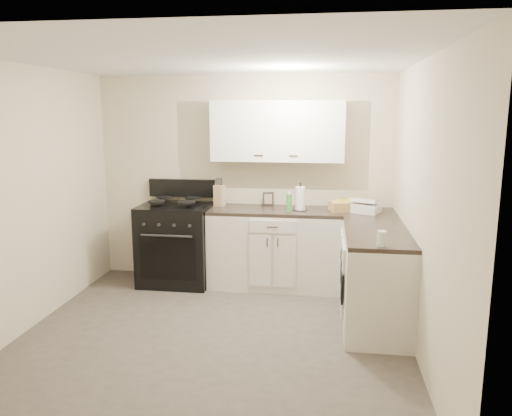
# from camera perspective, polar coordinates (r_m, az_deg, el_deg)

# --- Properties ---
(floor) EXTENTS (3.60, 3.60, 0.00)m
(floor) POSITION_cam_1_polar(r_m,az_deg,el_deg) (4.79, -4.96, -14.60)
(floor) COLOR #473F38
(floor) RESTS_ON ground
(ceiling) EXTENTS (3.60, 3.60, 0.00)m
(ceiling) POSITION_cam_1_polar(r_m,az_deg,el_deg) (4.35, -5.53, 16.68)
(ceiling) COLOR white
(ceiling) RESTS_ON wall_back
(wall_back) EXTENTS (3.60, 0.00, 3.60)m
(wall_back) POSITION_cam_1_polar(r_m,az_deg,el_deg) (6.14, -1.39, 3.34)
(wall_back) COLOR beige
(wall_back) RESTS_ON ground
(wall_right) EXTENTS (0.00, 3.60, 3.60)m
(wall_right) POSITION_cam_1_polar(r_m,az_deg,el_deg) (4.36, 18.48, -0.36)
(wall_right) COLOR beige
(wall_right) RESTS_ON ground
(wall_left) EXTENTS (0.00, 3.60, 3.60)m
(wall_left) POSITION_cam_1_polar(r_m,az_deg,el_deg) (5.12, -25.25, 0.76)
(wall_left) COLOR beige
(wall_left) RESTS_ON ground
(wall_front) EXTENTS (3.60, 0.00, 3.60)m
(wall_front) POSITION_cam_1_polar(r_m,az_deg,el_deg) (2.73, -13.94, -6.68)
(wall_front) COLOR beige
(wall_front) RESTS_ON ground
(base_cabinets_back) EXTENTS (1.55, 0.60, 0.90)m
(base_cabinets_back) POSITION_cam_1_polar(r_m,az_deg,el_deg) (5.96, 2.22, -4.77)
(base_cabinets_back) COLOR beige
(base_cabinets_back) RESTS_ON floor
(base_cabinets_right) EXTENTS (0.60, 1.90, 0.90)m
(base_cabinets_right) POSITION_cam_1_polar(r_m,az_deg,el_deg) (5.33, 13.15, -6.96)
(base_cabinets_right) COLOR beige
(base_cabinets_right) RESTS_ON floor
(countertop_back) EXTENTS (1.55, 0.60, 0.04)m
(countertop_back) POSITION_cam_1_polar(r_m,az_deg,el_deg) (5.85, 2.25, -0.33)
(countertop_back) COLOR black
(countertop_back) RESTS_ON base_cabinets_back
(countertop_right) EXTENTS (0.60, 1.90, 0.04)m
(countertop_right) POSITION_cam_1_polar(r_m,az_deg,el_deg) (5.21, 13.37, -2.03)
(countertop_right) COLOR black
(countertop_right) RESTS_ON base_cabinets_right
(upper_cabinets) EXTENTS (1.55, 0.30, 0.70)m
(upper_cabinets) POSITION_cam_1_polar(r_m,az_deg,el_deg) (5.89, 2.47, 8.77)
(upper_cabinets) COLOR white
(upper_cabinets) RESTS_ON wall_back
(stove) EXTENTS (0.84, 0.72, 1.02)m
(stove) POSITION_cam_1_polar(r_m,az_deg,el_deg) (6.16, -9.03, -4.26)
(stove) COLOR black
(stove) RESTS_ON floor
(knife_block) EXTENTS (0.14, 0.13, 0.25)m
(knife_block) POSITION_cam_1_polar(r_m,az_deg,el_deg) (6.04, -4.19, 1.43)
(knife_block) COLOR tan
(knife_block) RESTS_ON countertop_back
(paper_towel) EXTENTS (0.12, 0.12, 0.27)m
(paper_towel) POSITION_cam_1_polar(r_m,az_deg,el_deg) (5.77, 5.08, 1.08)
(paper_towel) COLOR white
(paper_towel) RESTS_ON countertop_back
(soap_bottle) EXTENTS (0.07, 0.07, 0.20)m
(soap_bottle) POSITION_cam_1_polar(r_m,az_deg,el_deg) (5.73, 3.80, 0.62)
(soap_bottle) COLOR green
(soap_bottle) RESTS_ON countertop_back
(picture_frame) EXTENTS (0.14, 0.07, 0.16)m
(picture_frame) POSITION_cam_1_polar(r_m,az_deg,el_deg) (6.07, 1.42, 1.06)
(picture_frame) COLOR black
(picture_frame) RESTS_ON countertop_back
(wicker_basket) EXTENTS (0.38, 0.31, 0.11)m
(wicker_basket) POSITION_cam_1_polar(r_m,az_deg,el_deg) (5.81, 10.12, 0.20)
(wicker_basket) COLOR tan
(wicker_basket) RESTS_ON countertop_right
(countertop_grill) EXTENTS (0.36, 0.35, 0.10)m
(countertop_grill) POSITION_cam_1_polar(r_m,az_deg,el_deg) (5.77, 12.51, -0.00)
(countertop_grill) COLOR silver
(countertop_grill) RESTS_ON countertop_right
(glass_jar) EXTENTS (0.08, 0.08, 0.13)m
(glass_jar) POSITION_cam_1_polar(r_m,az_deg,el_deg) (4.36, 14.17, -3.41)
(glass_jar) COLOR silver
(glass_jar) RESTS_ON countertop_right
(oven_mitt_near) EXTENTS (0.02, 0.16, 0.29)m
(oven_mitt_near) POSITION_cam_1_polar(r_m,az_deg,el_deg) (4.85, 9.80, -8.95)
(oven_mitt_near) COLOR black
(oven_mitt_near) RESTS_ON base_cabinets_right
(oven_mitt_far) EXTENTS (0.02, 0.13, 0.22)m
(oven_mitt_far) POSITION_cam_1_polar(r_m,az_deg,el_deg) (5.11, 9.73, -7.10)
(oven_mitt_far) COLOR black
(oven_mitt_far) RESTS_ON base_cabinets_right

